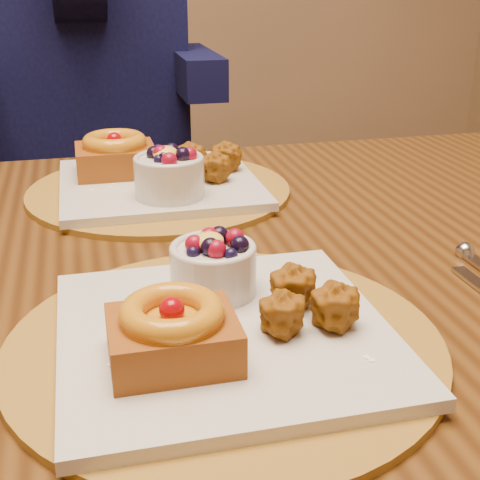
{
  "coord_description": "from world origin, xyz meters",
  "views": [
    {
      "loc": [
        0.01,
        -0.84,
        1.06
      ],
      "look_at": [
        0.15,
        -0.3,
        0.83
      ],
      "focal_mm": 50.0,
      "sensor_mm": 36.0,
      "label": 1
    }
  ],
  "objects_px": {
    "place_setting_far": "(157,176)",
    "diner": "(79,5)",
    "dining_table": "(186,309)",
    "chair_far": "(121,213)",
    "place_setting_near": "(221,323)"
  },
  "relations": [
    {
      "from": "place_setting_near",
      "to": "diner",
      "type": "distance_m",
      "value": 1.15
    },
    {
      "from": "place_setting_far",
      "to": "chair_far",
      "type": "xyz_separation_m",
      "value": [
        -0.02,
        0.68,
        -0.3
      ]
    },
    {
      "from": "place_setting_near",
      "to": "chair_far",
      "type": "xyz_separation_m",
      "value": [
        -0.02,
        1.11,
        -0.29
      ]
    },
    {
      "from": "place_setting_near",
      "to": "diner",
      "type": "relative_size",
      "value": 0.41
    },
    {
      "from": "diner",
      "to": "dining_table",
      "type": "bearing_deg",
      "value": -68.98
    },
    {
      "from": "chair_far",
      "to": "dining_table",
      "type": "bearing_deg",
      "value": -110.7
    },
    {
      "from": "diner",
      "to": "place_setting_near",
      "type": "bearing_deg",
      "value": -70.04
    },
    {
      "from": "place_setting_far",
      "to": "place_setting_near",
      "type": "bearing_deg",
      "value": -89.86
    },
    {
      "from": "place_setting_far",
      "to": "diner",
      "type": "distance_m",
      "value": 0.73
    },
    {
      "from": "chair_far",
      "to": "diner",
      "type": "distance_m",
      "value": 0.5
    },
    {
      "from": "dining_table",
      "to": "diner",
      "type": "bearing_deg",
      "value": 95.06
    },
    {
      "from": "dining_table",
      "to": "chair_far",
      "type": "height_order",
      "value": "chair_far"
    },
    {
      "from": "place_setting_far",
      "to": "dining_table",
      "type": "bearing_deg",
      "value": -89.16
    },
    {
      "from": "dining_table",
      "to": "diner",
      "type": "relative_size",
      "value": 1.74
    },
    {
      "from": "place_setting_far",
      "to": "diner",
      "type": "height_order",
      "value": "diner"
    }
  ]
}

